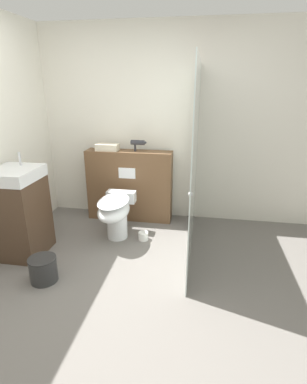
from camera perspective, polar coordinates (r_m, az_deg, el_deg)
ground_plane at (r=2.74m, az=-7.52°, el=-20.56°), size 12.00×12.00×0.00m
wall_back at (r=4.03m, az=-0.13°, el=12.50°), size 8.00×0.06×2.50m
partition_panel at (r=4.06m, az=-4.56°, el=1.23°), size 1.14×0.25×0.95m
shower_glass at (r=3.14m, az=7.85°, el=5.52°), size 0.04×1.73×2.00m
toilet at (r=3.56m, az=-7.24°, el=-3.87°), size 0.36×0.67×0.53m
sink_vanity at (r=3.49m, az=-24.10°, el=-3.56°), size 0.47×0.52×1.10m
hair_drier at (r=3.87m, az=-2.93°, el=9.32°), size 0.21×0.06×0.15m
folded_towel at (r=3.98m, az=-8.79°, el=8.43°), size 0.29×0.15×0.09m
spare_toilet_roll at (r=3.63m, az=-1.96°, el=-8.37°), size 0.12×0.12×0.10m
waste_bin at (r=3.10m, az=-20.25°, el=-13.65°), size 0.26×0.26×0.24m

